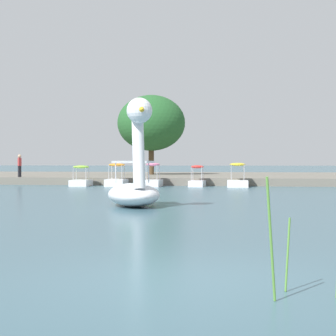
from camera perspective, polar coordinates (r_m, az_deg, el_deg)
The scene contains 10 objects.
ground_plane at distance 7.34m, azimuth 1.61°, elevation -11.68°, with size 565.85×565.85×0.00m, color #385966.
shore_bank_far at distance 48.42m, azimuth 7.64°, elevation -0.98°, with size 122.35×23.83×0.52m, color #6B665B.
swan_boat at distance 19.35m, azimuth -3.50°, elevation -1.33°, with size 2.83×3.63×3.73m.
pedal_boat_yellow at distance 35.30m, azimuth 7.24°, elevation -1.25°, with size 1.38×2.26×1.54m.
pedal_boat_red at distance 35.68m, azimuth 3.06°, elevation -1.28°, with size 1.01×1.81×1.38m.
pedal_boat_pink at distance 35.70m, azimuth -1.57°, elevation -1.19°, with size 1.05×2.01×1.54m.
pedal_boat_orange at distance 36.40m, azimuth -5.35°, elevation -1.21°, with size 1.32×2.32×1.51m.
pedal_boat_lime at distance 36.88m, azimuth -9.02°, elevation -1.23°, with size 1.33×2.19×1.37m.
tree_sapling_by_fence at distance 48.04m, azimuth -1.75°, elevation 4.69°, with size 6.64×6.44×6.94m.
person_on_path at distance 41.00m, azimuth -15.17°, elevation 0.32°, with size 0.30×0.30×1.63m.
Camera 1 is at (0.88, -7.12, 1.56)m, focal length 58.67 mm.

